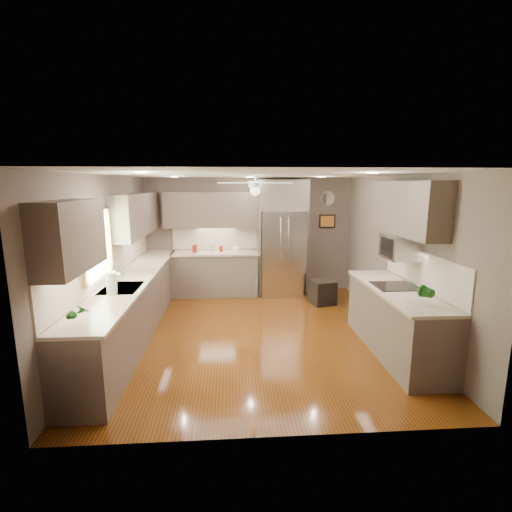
{
  "coord_description": "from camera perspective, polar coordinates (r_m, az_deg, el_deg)",
  "views": [
    {
      "loc": [
        -0.4,
        -5.61,
        2.36
      ],
      "look_at": [
        0.03,
        0.6,
        1.15
      ],
      "focal_mm": 26.0,
      "sensor_mm": 36.0,
      "label": 1
    }
  ],
  "objects": [
    {
      "name": "canister_c",
      "position": [
        7.97,
        -6.78,
        1.32
      ],
      "size": [
        0.11,
        0.11,
        0.17
      ],
      "primitive_type": "cylinder",
      "rotation": [
        0.0,
        0.0,
        0.12
      ],
      "color": "#BDAA8E",
      "rests_on": "back_run"
    },
    {
      "name": "wall_right",
      "position": [
        6.3,
        20.95,
        0.11
      ],
      "size": [
        0.0,
        5.0,
        5.0
      ],
      "primitive_type": "plane",
      "rotation": [
        1.57,
        0.0,
        -1.57
      ],
      "color": "#63544B",
      "rests_on": "ground"
    },
    {
      "name": "window",
      "position": [
        5.48,
        -23.35,
        1.59
      ],
      "size": [
        0.05,
        1.12,
        0.92
      ],
      "color": "#BFF2B2",
      "rests_on": "wall_left"
    },
    {
      "name": "wall_front",
      "position": [
        3.33,
        3.14,
        -8.56
      ],
      "size": [
        4.5,
        0.0,
        4.5
      ],
      "primitive_type": "plane",
      "rotation": [
        -1.57,
        0.0,
        0.0
      ],
      "color": "#63544B",
      "rests_on": "ground"
    },
    {
      "name": "stool",
      "position": [
        7.55,
        10.15,
        -5.49
      ],
      "size": [
        0.53,
        0.53,
        0.5
      ],
      "color": "black",
      "rests_on": "ground"
    },
    {
      "name": "canister_a",
      "position": [
        7.94,
        -9.42,
        1.14
      ],
      "size": [
        0.12,
        0.12,
        0.16
      ],
      "primitive_type": "cylinder",
      "rotation": [
        0.0,
        0.0,
        -0.3
      ],
      "color": "maroon",
      "rests_on": "back_run"
    },
    {
      "name": "paper_towel",
      "position": [
        5.19,
        -21.32,
        -4.06
      ],
      "size": [
        0.13,
        0.13,
        0.33
      ],
      "color": "white",
      "rests_on": "left_run"
    },
    {
      "name": "uppers",
      "position": [
        6.35,
        -7.11,
        6.5
      ],
      "size": [
        4.5,
        4.7,
        0.95
      ],
      "color": "brown",
      "rests_on": "wall_left"
    },
    {
      "name": "framed_print",
      "position": [
        8.41,
        10.9,
        5.27
      ],
      "size": [
        0.36,
        0.03,
        0.3
      ],
      "color": "black",
      "rests_on": "wall_back"
    },
    {
      "name": "potted_plant_left",
      "position": [
        4.22,
        -25.59,
        -7.84
      ],
      "size": [
        0.17,
        0.14,
        0.28
      ],
      "primitive_type": "imported",
      "rotation": [
        0.0,
        0.0,
        -0.34
      ],
      "color": "#1A5418",
      "rests_on": "left_run"
    },
    {
      "name": "ceiling",
      "position": [
        5.62,
        0.08,
        12.41
      ],
      "size": [
        5.0,
        5.0,
        0.0
      ],
      "primitive_type": "plane",
      "rotation": [
        3.14,
        0.0,
        0.0
      ],
      "color": "white",
      "rests_on": "ground"
    },
    {
      "name": "back_run",
      "position": [
        8.04,
        -6.2,
        -2.55
      ],
      "size": [
        1.85,
        0.65,
        1.45
      ],
      "color": "brown",
      "rests_on": "ground"
    },
    {
      "name": "floor",
      "position": [
        6.1,
        0.07,
        -11.78
      ],
      "size": [
        5.0,
        5.0,
        0.0
      ],
      "primitive_type": "plane",
      "color": "#491E09",
      "rests_on": "ground"
    },
    {
      "name": "soap_bottle",
      "position": [
        5.79,
        -20.54,
        -2.91
      ],
      "size": [
        0.12,
        0.12,
        0.2
      ],
      "primitive_type": "imported",
      "rotation": [
        0.0,
        0.0,
        0.4
      ],
      "color": "white",
      "rests_on": "left_run"
    },
    {
      "name": "right_run",
      "position": [
        5.66,
        20.83,
        -9.11
      ],
      "size": [
        0.7,
        2.2,
        1.45
      ],
      "color": "brown",
      "rests_on": "ground"
    },
    {
      "name": "ceiling_fan",
      "position": [
        5.92,
        -0.13,
        10.72
      ],
      "size": [
        1.18,
        1.18,
        0.32
      ],
      "color": "white",
      "rests_on": "ceiling"
    },
    {
      "name": "wall_left",
      "position": [
        6.01,
        -21.85,
        -0.45
      ],
      "size": [
        0.0,
        5.0,
        5.0
      ],
      "primitive_type": "plane",
      "rotation": [
        1.57,
        0.0,
        1.57
      ],
      "color": "#63544B",
      "rests_on": "ground"
    },
    {
      "name": "potted_plant_right",
      "position": [
        4.9,
        24.16,
        -4.78
      ],
      "size": [
        0.23,
        0.22,
        0.34
      ],
      "primitive_type": "imported",
      "rotation": [
        0.0,
        0.0,
        0.41
      ],
      "color": "#1A5418",
      "rests_on": "right_run"
    },
    {
      "name": "refrigerator",
      "position": [
        7.93,
        4.03,
        2.48
      ],
      "size": [
        1.06,
        0.75,
        2.45
      ],
      "color": "silver",
      "rests_on": "ground"
    },
    {
      "name": "canister_d",
      "position": [
        7.95,
        -5.4,
        1.11
      ],
      "size": [
        0.08,
        0.08,
        0.12
      ],
      "primitive_type": "cylinder",
      "rotation": [
        0.0,
        0.0,
        0.04
      ],
      "color": "maroon",
      "rests_on": "back_run"
    },
    {
      "name": "sink",
      "position": [
        5.53,
        -20.01,
        -4.93
      ],
      "size": [
        0.5,
        0.7,
        0.32
      ],
      "color": "silver",
      "rests_on": "left_run"
    },
    {
      "name": "recessed_lights",
      "position": [
        6.02,
        -0.58,
        12.27
      ],
      "size": [
        2.84,
        3.14,
        0.01
      ],
      "color": "white",
      "rests_on": "ceiling"
    },
    {
      "name": "wall_back",
      "position": [
        8.19,
        -1.16,
        3.21
      ],
      "size": [
        4.5,
        0.0,
        4.5
      ],
      "primitive_type": "plane",
      "rotation": [
        1.57,
        0.0,
        0.0
      ],
      "color": "#63544B",
      "rests_on": "ground"
    },
    {
      "name": "left_run",
      "position": [
        6.25,
        -18.33,
        -7.04
      ],
      "size": [
        0.65,
        4.7,
        1.45
      ],
      "color": "brown",
      "rests_on": "ground"
    },
    {
      "name": "bowl",
      "position": [
        7.9,
        -3.1,
        0.81
      ],
      "size": [
        0.25,
        0.25,
        0.05
      ],
      "primitive_type": "imported",
      "rotation": [
        0.0,
        0.0,
        -0.33
      ],
      "color": "#BDAA8E",
      "rests_on": "back_run"
    },
    {
      "name": "microwave",
      "position": [
        5.68,
        21.36,
        1.31
      ],
      "size": [
        0.43,
        0.55,
        0.34
      ],
      "color": "silver",
      "rests_on": "wall_right"
    },
    {
      "name": "wall_clock",
      "position": [
        8.38,
        11.01,
        8.68
      ],
      "size": [
        0.3,
        0.03,
        0.3
      ],
      "color": "white",
      "rests_on": "wall_back"
    }
  ]
}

